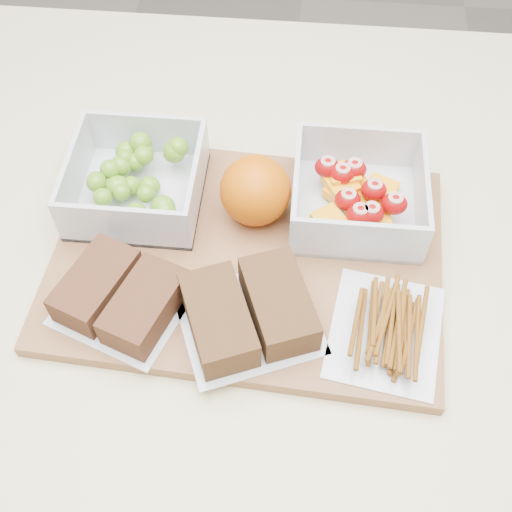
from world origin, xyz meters
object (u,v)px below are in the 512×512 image
object	(u,v)px
orange	(255,191)
sandwich_bag_center	(249,312)
cutting_board	(247,257)
pretzel_bag	(387,325)
grape_container	(137,180)
fruit_container	(357,196)
sandwich_bag_left	(121,296)

from	to	relation	value
orange	sandwich_bag_center	xyz separation A→B (m)	(0.01, -0.14, -0.02)
cutting_board	pretzel_bag	world-z (taller)	pretzel_bag
sandwich_bag_center	pretzel_bag	size ratio (longest dim) A/B	1.16
grape_container	fruit_container	bearing A→B (deg)	0.33
cutting_board	pretzel_bag	size ratio (longest dim) A/B	2.88
orange	sandwich_bag_left	world-z (taller)	orange
cutting_board	orange	size ratio (longest dim) A/B	5.34
grape_container	sandwich_bag_left	bearing A→B (deg)	-85.47
pretzel_bag	sandwich_bag_left	bearing A→B (deg)	178.63
fruit_container	sandwich_bag_left	world-z (taller)	fruit_container
sandwich_bag_left	pretzel_bag	world-z (taller)	sandwich_bag_left
grape_container	sandwich_bag_center	size ratio (longest dim) A/B	0.86
sandwich_bag_left	pretzel_bag	xyz separation A→B (m)	(0.27, -0.01, -0.00)
cutting_board	sandwich_bag_left	size ratio (longest dim) A/B	2.73
cutting_board	orange	world-z (taller)	orange
cutting_board	grape_container	bearing A→B (deg)	155.16
cutting_board	grape_container	world-z (taller)	grape_container
cutting_board	pretzel_bag	distance (m)	0.17
orange	sandwich_bag_center	bearing A→B (deg)	-87.28
cutting_board	orange	bearing A→B (deg)	89.65
cutting_board	sandwich_bag_center	distance (m)	0.09
grape_container	pretzel_bag	distance (m)	0.32
orange	sandwich_bag_center	distance (m)	0.14
grape_container	fruit_container	size ratio (longest dim) A/B	1.00
grape_container	orange	distance (m)	0.14
cutting_board	fruit_container	distance (m)	0.14
sandwich_bag_center	pretzel_bag	bearing A→B (deg)	0.40
cutting_board	grape_container	size ratio (longest dim) A/B	2.89
orange	pretzel_bag	xyz separation A→B (m)	(0.14, -0.14, -0.03)
fruit_container	sandwich_bag_left	bearing A→B (deg)	-147.50
fruit_container	orange	distance (m)	0.11
orange	grape_container	bearing A→B (deg)	173.90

